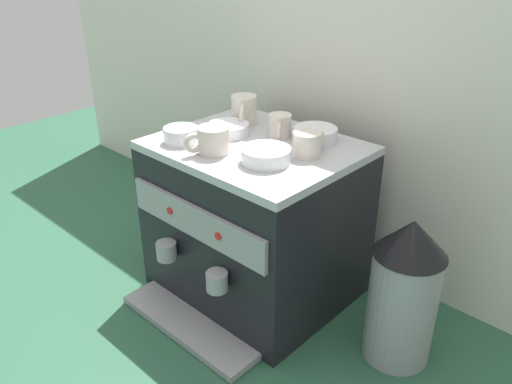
# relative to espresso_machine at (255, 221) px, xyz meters

# --- Properties ---
(ground_plane) EXTENTS (4.00, 4.00, 0.00)m
(ground_plane) POSITION_rel_espresso_machine_xyz_m (0.00, 0.00, -0.23)
(ground_plane) COLOR #28563D
(tiled_backsplash_wall) EXTENTS (2.80, 0.03, 1.14)m
(tiled_backsplash_wall) POSITION_rel_espresso_machine_xyz_m (0.00, 0.34, 0.34)
(tiled_backsplash_wall) COLOR silver
(tiled_backsplash_wall) RESTS_ON ground_plane
(espresso_machine) EXTENTS (0.53, 0.55, 0.47)m
(espresso_machine) POSITION_rel_espresso_machine_xyz_m (0.00, 0.00, 0.00)
(espresso_machine) COLOR black
(espresso_machine) RESTS_ON ground_plane
(ceramic_cup_0) EXTENTS (0.08, 0.12, 0.07)m
(ceramic_cup_0) POSITION_rel_espresso_machine_xyz_m (-0.04, -0.12, 0.27)
(ceramic_cup_0) COLOR beige
(ceramic_cup_0) RESTS_ON espresso_machine
(ceramic_cup_1) EXTENTS (0.07, 0.11, 0.06)m
(ceramic_cup_1) POSITION_rel_espresso_machine_xyz_m (0.15, 0.04, 0.27)
(ceramic_cup_1) COLOR beige
(ceramic_cup_1) RESTS_ON espresso_machine
(ceramic_cup_2) EXTENTS (0.08, 0.09, 0.06)m
(ceramic_cup_2) POSITION_rel_espresso_machine_xyz_m (0.01, 0.09, 0.27)
(ceramic_cup_2) COLOR beige
(ceramic_cup_2) RESTS_ON espresso_machine
(ceramic_cup_3) EXTENTS (0.09, 0.11, 0.08)m
(ceramic_cup_3) POSITION_rel_espresso_machine_xyz_m (-0.14, 0.10, 0.28)
(ceramic_cup_3) COLOR beige
(ceramic_cup_3) RESTS_ON espresso_machine
(ceramic_bowl_0) EXTENTS (0.12, 0.12, 0.04)m
(ceramic_bowl_0) POSITION_rel_espresso_machine_xyz_m (0.10, -0.07, 0.25)
(ceramic_bowl_0) COLOR white
(ceramic_bowl_0) RESTS_ON espresso_machine
(ceramic_bowl_1) EXTENTS (0.11, 0.11, 0.03)m
(ceramic_bowl_1) POSITION_rel_espresso_machine_xyz_m (-0.11, -0.00, 0.25)
(ceramic_bowl_1) COLOR white
(ceramic_bowl_1) RESTS_ON espresso_machine
(ceramic_bowl_2) EXTENTS (0.12, 0.12, 0.04)m
(ceramic_bowl_2) POSITION_rel_espresso_machine_xyz_m (0.10, 0.13, 0.25)
(ceramic_bowl_2) COLOR white
(ceramic_bowl_2) RESTS_ON espresso_machine
(ceramic_bowl_3) EXTENTS (0.09, 0.09, 0.04)m
(ceramic_bowl_3) POSITION_rel_espresso_machine_xyz_m (-0.16, -0.13, 0.26)
(ceramic_bowl_3) COLOR white
(ceramic_bowl_3) RESTS_ON espresso_machine
(coffee_grinder) EXTENTS (0.18, 0.18, 0.40)m
(coffee_grinder) POSITION_rel_espresso_machine_xyz_m (0.46, 0.04, -0.03)
(coffee_grinder) COLOR #939399
(coffee_grinder) RESTS_ON ground_plane
(milk_pitcher) EXTENTS (0.09, 0.09, 0.13)m
(milk_pitcher) POSITION_rel_espresso_machine_xyz_m (-0.44, 0.02, -0.17)
(milk_pitcher) COLOR #B7B7BC
(milk_pitcher) RESTS_ON ground_plane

